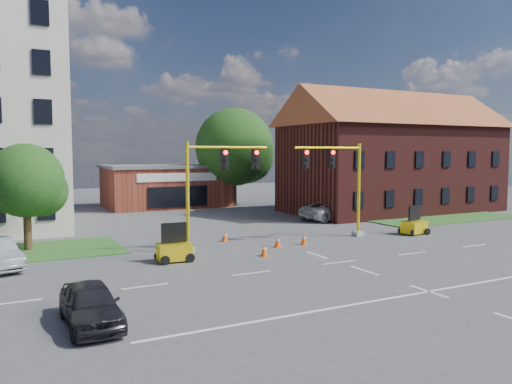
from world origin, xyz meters
TOP-DOWN VIEW (x-y plane):
  - ground at (0.00, 0.00)m, footprint 120.00×120.00m
  - grass_verge_ne at (18.00, 9.00)m, footprint 14.00×4.00m
  - lane_markings at (0.00, -3.00)m, footprint 60.00×36.00m
  - brick_shop at (0.00, 29.98)m, footprint 12.40×8.40m
  - townhouse_row at (18.00, 16.00)m, footprint 21.00×11.00m
  - tree_large at (6.91, 27.08)m, footprint 8.53×8.12m
  - tree_nw_front at (-13.79, 10.58)m, footprint 4.39×4.18m
  - signal_mast_west at (-4.36, 6.00)m, footprint 5.30×0.60m
  - signal_mast_east at (4.36, 6.00)m, footprint 5.30×0.60m
  - trailer_west at (-7.44, 4.04)m, footprint 1.75×1.22m
  - trailer_east at (9.84, 4.77)m, footprint 1.86×1.45m
  - cone_a at (-2.70, 3.09)m, footprint 0.40×0.40m
  - cone_b at (-2.83, 8.12)m, footprint 0.40×0.40m
  - cone_c at (-0.81, 4.96)m, footprint 0.40×0.40m
  - cone_d at (1.04, 4.97)m, footprint 0.40×0.40m
  - pickup_white at (9.12, 13.44)m, footprint 6.00×3.61m
  - sedan_dark at (-12.79, -3.88)m, footprint 1.73×4.14m

SIDE VIEW (x-z plane):
  - ground at x=0.00m, z-range 0.00..0.00m
  - lane_markings at x=0.00m, z-range 0.00..0.01m
  - grass_verge_ne at x=18.00m, z-range 0.00..0.08m
  - cone_a at x=-2.70m, z-range -0.01..0.69m
  - cone_b at x=-2.83m, z-range -0.01..0.69m
  - cone_c at x=-0.81m, z-range -0.01..0.69m
  - cone_d at x=1.04m, z-range -0.01..0.69m
  - trailer_east at x=9.84m, z-range -0.35..1.54m
  - trailer_west at x=-7.44m, z-range -0.36..1.56m
  - sedan_dark at x=-12.79m, z-range 0.00..1.40m
  - pickup_white at x=9.12m, z-range 0.00..1.56m
  - brick_shop at x=0.00m, z-range 0.01..4.31m
  - tree_nw_front at x=-13.79m, z-range 0.79..6.90m
  - signal_mast_west at x=-4.36m, z-range 0.82..7.02m
  - signal_mast_east at x=4.36m, z-range 0.82..7.02m
  - tree_large at x=6.91m, z-range 0.79..11.01m
  - townhouse_row at x=18.00m, z-range 0.18..11.68m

